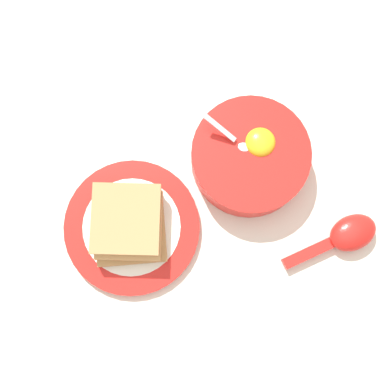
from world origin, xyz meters
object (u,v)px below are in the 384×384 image
(egg_bowl, at_px, (252,157))
(soup_spoon, at_px, (346,236))
(toast_sandwich, at_px, (128,225))
(toast_plate, at_px, (132,227))

(egg_bowl, bearing_deg, soup_spoon, 151.38)
(toast_sandwich, height_order, soup_spoon, toast_sandwich)
(egg_bowl, bearing_deg, toast_sandwich, 40.46)
(toast_plate, distance_m, soup_spoon, 0.31)
(egg_bowl, distance_m, toast_plate, 0.20)
(toast_plate, bearing_deg, toast_sandwich, -4.99)
(toast_plate, height_order, soup_spoon, soup_spoon)
(toast_plate, relative_size, soup_spoon, 1.45)
(egg_bowl, bearing_deg, toast_plate, 40.87)
(toast_plate, xyz_separation_m, soup_spoon, (-0.31, -0.05, 0.01))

